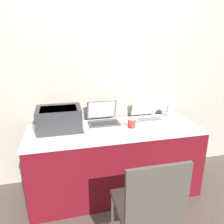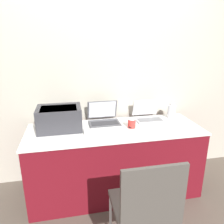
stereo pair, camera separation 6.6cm
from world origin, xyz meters
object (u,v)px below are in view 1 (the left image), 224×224
(external_keyboard, at_px, (106,130))
(coffee_cup, at_px, (132,123))
(metal_pitcher, at_px, (170,110))
(printer, at_px, (59,118))
(laptop_right, at_px, (147,115))
(laptop_left, at_px, (103,118))
(mouse, at_px, (131,127))
(chair, at_px, (149,203))

(external_keyboard, relative_size, coffee_cup, 4.31)
(metal_pitcher, bearing_deg, printer, -176.02)
(laptop_right, height_order, external_keyboard, laptop_right)
(laptop_left, xyz_separation_m, coffee_cup, (0.27, -0.21, -0.00))
(printer, relative_size, mouse, 7.03)
(mouse, height_order, metal_pitcher, metal_pitcher)
(external_keyboard, height_order, coffee_cup, coffee_cup)
(printer, xyz_separation_m, mouse, (0.75, -0.13, -0.12))
(laptop_right, bearing_deg, printer, -174.13)
(laptop_right, distance_m, external_keyboard, 0.62)
(external_keyboard, xyz_separation_m, mouse, (0.29, 0.03, 0.01))
(coffee_cup, height_order, chair, chair)
(chair, bearing_deg, mouse, 81.37)
(printer, relative_size, laptop_right, 1.42)
(laptop_right, height_order, metal_pitcher, laptop_right)
(laptop_left, relative_size, laptop_right, 1.08)
(mouse, bearing_deg, chair, -98.63)
(laptop_left, bearing_deg, printer, -168.09)
(coffee_cup, xyz_separation_m, metal_pitcher, (0.56, 0.20, 0.04))
(metal_pitcher, bearing_deg, coffee_cup, -160.23)
(external_keyboard, bearing_deg, laptop_right, 24.56)
(mouse, bearing_deg, laptop_left, 138.88)
(laptop_left, bearing_deg, metal_pitcher, -0.76)
(laptop_left, relative_size, chair, 0.38)
(printer, height_order, coffee_cup, printer)
(laptop_right, height_order, chair, laptop_right)
(mouse, height_order, chair, chair)
(external_keyboard, relative_size, mouse, 7.05)
(printer, height_order, chair, printer)
(laptop_left, height_order, external_keyboard, laptop_left)
(laptop_right, relative_size, mouse, 4.96)
(laptop_left, xyz_separation_m, mouse, (0.26, -0.23, -0.04))
(printer, bearing_deg, coffee_cup, -8.26)
(mouse, relative_size, metal_pitcher, 0.32)
(coffee_cup, bearing_deg, chair, -99.00)
(coffee_cup, distance_m, metal_pitcher, 0.60)
(external_keyboard, relative_size, metal_pitcher, 2.27)
(mouse, xyz_separation_m, metal_pitcher, (0.57, 0.22, 0.07))
(laptop_left, xyz_separation_m, laptop_right, (0.54, 0.00, -0.00))
(laptop_right, xyz_separation_m, mouse, (-0.28, -0.23, -0.03))
(laptop_left, distance_m, external_keyboard, 0.26)
(coffee_cup, bearing_deg, printer, 171.74)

